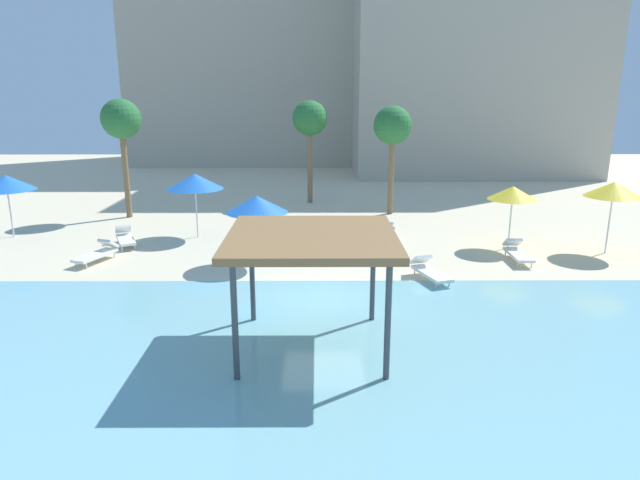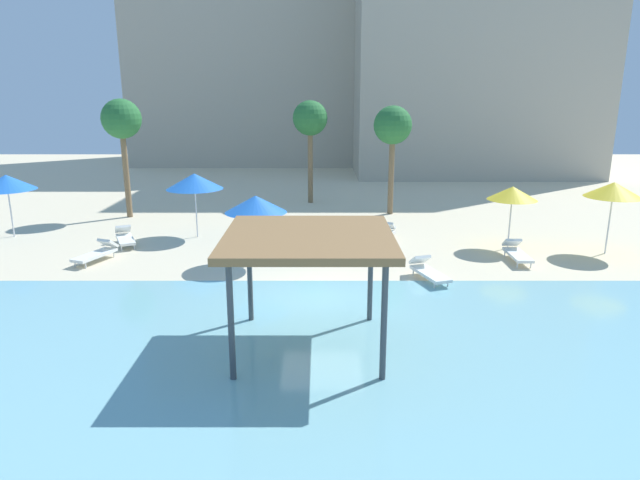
{
  "view_description": "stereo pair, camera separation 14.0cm",
  "coord_description": "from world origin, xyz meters",
  "views": [
    {
      "loc": [
        -0.19,
        -15.86,
        6.09
      ],
      "look_at": [
        -0.09,
        2.0,
        1.3
      ],
      "focal_mm": 31.19,
      "sensor_mm": 36.0,
      "label": 1
    },
    {
      "loc": [
        -0.05,
        -15.86,
        6.09
      ],
      "look_at": [
        -0.09,
        2.0,
        1.3
      ],
      "focal_mm": 31.19,
      "sensor_mm": 36.0,
      "label": 2
    }
  ],
  "objects": [
    {
      "name": "palm_tree_1",
      "position": [
        3.55,
        12.07,
        4.37
      ],
      "size": [
        1.9,
        1.9,
        5.43
      ],
      "color": "brown",
      "rests_on": "ground"
    },
    {
      "name": "beach_umbrella_yellow_0",
      "position": [
        11.03,
        4.85,
        2.5
      ],
      "size": [
        2.09,
        2.09,
        2.79
      ],
      "color": "silver",
      "rests_on": "ground"
    },
    {
      "name": "lounge_chair_4",
      "position": [
        3.54,
        1.7,
        0.33
      ],
      "size": [
        1.17,
        1.99,
        0.74
      ],
      "rotation": [
        0.0,
        0.0,
        -1.25
      ],
      "color": "white",
      "rests_on": "ground"
    },
    {
      "name": "hotel_block_1",
      "position": [
        11.36,
        28.47,
        9.86
      ],
      "size": [
        17.43,
        11.93,
        19.73
      ],
      "primitive_type": "cube",
      "color": "#B2A893",
      "rests_on": "ground"
    },
    {
      "name": "shade_pavilion",
      "position": [
        -0.31,
        -3.35,
        2.69
      ],
      "size": [
        3.94,
        3.94,
        2.88
      ],
      "color": "#42474C",
      "rests_on": "ground"
    },
    {
      "name": "palm_tree_0",
      "position": [
        -0.59,
        15.08,
        4.56
      ],
      "size": [
        1.9,
        1.9,
        5.63
      ],
      "color": "brown",
      "rests_on": "ground"
    },
    {
      "name": "hotel_block_0",
      "position": [
        -6.31,
        35.09,
        10.76
      ],
      "size": [
        18.86,
        10.85,
        21.52
      ],
      "primitive_type": "cube",
      "color": "#B2A893",
      "rests_on": "ground"
    },
    {
      "name": "beach_umbrella_blue_4",
      "position": [
        -5.34,
        7.38,
        2.43
      ],
      "size": [
        2.39,
        2.39,
        2.76
      ],
      "color": "silver",
      "rests_on": "ground"
    },
    {
      "name": "beach_umbrella_blue_3",
      "position": [
        -2.32,
        3.4,
        2.24
      ],
      "size": [
        2.21,
        2.21,
        2.54
      ],
      "color": "silver",
      "rests_on": "ground"
    },
    {
      "name": "palm_tree_2",
      "position": [
        -9.59,
        11.36,
        4.69
      ],
      "size": [
        1.9,
        1.9,
        5.77
      ],
      "color": "brown",
      "rests_on": "ground"
    },
    {
      "name": "lagoon_water",
      "position": [
        0.0,
        -5.25,
        0.02
      ],
      "size": [
        44.0,
        13.5,
        0.04
      ],
      "primitive_type": "cube",
      "color": "#7AB7C1",
      "rests_on": "ground"
    },
    {
      "name": "lounge_chair_1",
      "position": [
        2.61,
        6.7,
        0.33
      ],
      "size": [
        1.33,
        1.97,
        0.74
      ],
      "rotation": [
        0.0,
        0.0,
        -2.0
      ],
      "color": "white",
      "rests_on": "ground"
    },
    {
      "name": "lounge_chair_0",
      "position": [
        -8.03,
        6.1,
        0.33
      ],
      "size": [
        1.34,
        1.97,
        0.74
      ],
      "rotation": [
        0.0,
        0.0,
        -1.14
      ],
      "color": "white",
      "rests_on": "ground"
    },
    {
      "name": "beach_umbrella_yellow_1",
      "position": [
        7.48,
        5.58,
        2.24
      ],
      "size": [
        1.92,
        1.92,
        2.5
      ],
      "color": "silver",
      "rests_on": "ground"
    },
    {
      "name": "ground_plane",
      "position": [
        0.0,
        0.0,
        0.0
      ],
      "size": [
        80.0,
        80.0,
        0.0
      ],
      "primitive_type": "plane",
      "color": "beige"
    },
    {
      "name": "lounge_chair_5",
      "position": [
        0.26,
        7.44,
        0.33
      ],
      "size": [
        1.07,
        1.99,
        0.74
      ],
      "rotation": [
        0.0,
        0.0,
        -1.83
      ],
      "color": "white",
      "rests_on": "ground"
    },
    {
      "name": "lounge_chair_3",
      "position": [
        7.24,
        3.89,
        0.33
      ],
      "size": [
        0.62,
        1.9,
        0.74
      ],
      "rotation": [
        0.0,
        0.0,
        -1.58
      ],
      "color": "white",
      "rests_on": "ground"
    },
    {
      "name": "lounge_chair_2",
      "position": [
        -8.29,
        3.87,
        0.33
      ],
      "size": [
        1.24,
        1.99,
        0.74
      ],
      "rotation": [
        0.0,
        0.0,
        -1.93
      ],
      "color": "white",
      "rests_on": "ground"
    },
    {
      "name": "beach_umbrella_blue_2",
      "position": [
        -13.32,
        7.45,
        2.37
      ],
      "size": [
        2.34,
        2.34,
        2.69
      ],
      "color": "silver",
      "rests_on": "ground"
    }
  ]
}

